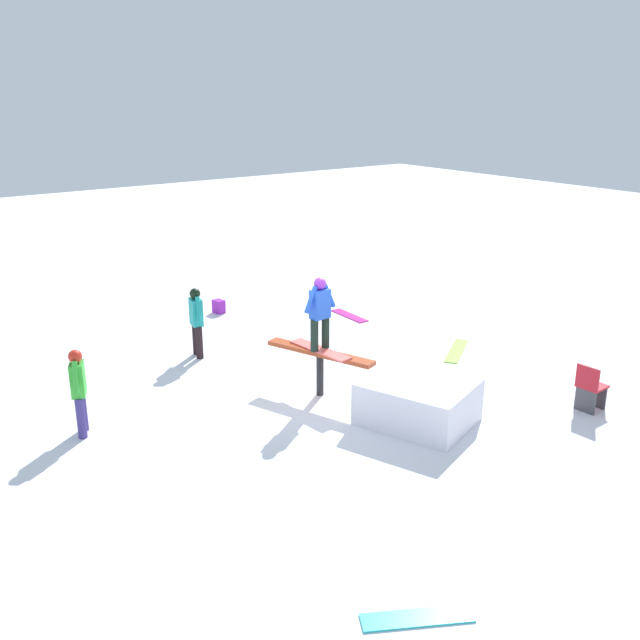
{
  "coord_description": "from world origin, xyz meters",
  "views": [
    {
      "loc": [
        -9.94,
        7.44,
        5.59
      ],
      "look_at": [
        0.0,
        0.0,
        1.49
      ],
      "focal_mm": 40.0,
      "sensor_mm": 36.0,
      "label": 1
    }
  ],
  "objects_px": {
    "loose_snowboard_cyan": "(417,618)",
    "folding_chair": "(590,389)",
    "rail_feature": "(320,358)",
    "loose_snowboard_lime": "(457,351)",
    "loose_snowboard_magenta": "(349,316)",
    "backpack_on_snow": "(219,306)",
    "main_rider_on_rail": "(320,315)",
    "bystander_teal": "(196,319)",
    "bystander_green": "(79,388)"
  },
  "relations": [
    {
      "from": "loose_snowboard_magenta",
      "to": "loose_snowboard_cyan",
      "type": "bearing_deg",
      "value": -32.53
    },
    {
      "from": "bystander_teal",
      "to": "folding_chair",
      "type": "height_order",
      "value": "bystander_teal"
    },
    {
      "from": "rail_feature",
      "to": "loose_snowboard_lime",
      "type": "height_order",
      "value": "rail_feature"
    },
    {
      "from": "rail_feature",
      "to": "bystander_teal",
      "type": "bearing_deg",
      "value": -3.41
    },
    {
      "from": "loose_snowboard_magenta",
      "to": "backpack_on_snow",
      "type": "height_order",
      "value": "backpack_on_snow"
    },
    {
      "from": "loose_snowboard_magenta",
      "to": "backpack_on_snow",
      "type": "xyz_separation_m",
      "value": [
        2.25,
        2.52,
        0.16
      ]
    },
    {
      "from": "bystander_teal",
      "to": "loose_snowboard_lime",
      "type": "xyz_separation_m",
      "value": [
        -3.16,
        -4.71,
        -0.85
      ]
    },
    {
      "from": "bystander_teal",
      "to": "backpack_on_snow",
      "type": "distance_m",
      "value": 3.18
    },
    {
      "from": "main_rider_on_rail",
      "to": "loose_snowboard_magenta",
      "type": "height_order",
      "value": "main_rider_on_rail"
    },
    {
      "from": "loose_snowboard_lime",
      "to": "folding_chair",
      "type": "distance_m",
      "value": 3.54
    },
    {
      "from": "bystander_teal",
      "to": "bystander_green",
      "type": "bearing_deg",
      "value": 135.22
    },
    {
      "from": "main_rider_on_rail",
      "to": "bystander_teal",
      "type": "bearing_deg",
      "value": 10.35
    },
    {
      "from": "main_rider_on_rail",
      "to": "loose_snowboard_magenta",
      "type": "distance_m",
      "value": 5.15
    },
    {
      "from": "bystander_green",
      "to": "folding_chair",
      "type": "distance_m",
      "value": 8.9
    },
    {
      "from": "bystander_teal",
      "to": "loose_snowboard_magenta",
      "type": "distance_m",
      "value": 4.49
    },
    {
      "from": "main_rider_on_rail",
      "to": "bystander_green",
      "type": "relative_size",
      "value": 0.96
    },
    {
      "from": "rail_feature",
      "to": "loose_snowboard_cyan",
      "type": "relative_size",
      "value": 1.77
    },
    {
      "from": "loose_snowboard_magenta",
      "to": "folding_chair",
      "type": "relative_size",
      "value": 1.41
    },
    {
      "from": "backpack_on_snow",
      "to": "bystander_teal",
      "type": "bearing_deg",
      "value": -45.2
    },
    {
      "from": "bystander_teal",
      "to": "loose_snowboard_cyan",
      "type": "height_order",
      "value": "bystander_teal"
    },
    {
      "from": "main_rider_on_rail",
      "to": "bystander_teal",
      "type": "height_order",
      "value": "main_rider_on_rail"
    },
    {
      "from": "bystander_green",
      "to": "bystander_teal",
      "type": "bearing_deg",
      "value": 147.24
    },
    {
      "from": "loose_snowboard_magenta",
      "to": "rail_feature",
      "type": "bearing_deg",
      "value": -43.01
    },
    {
      "from": "rail_feature",
      "to": "loose_snowboard_lime",
      "type": "bearing_deg",
      "value": -108.43
    },
    {
      "from": "loose_snowboard_cyan",
      "to": "folding_chair",
      "type": "xyz_separation_m",
      "value": [
        1.99,
        -6.22,
        0.4
      ]
    },
    {
      "from": "bystander_green",
      "to": "loose_snowboard_cyan",
      "type": "height_order",
      "value": "bystander_green"
    },
    {
      "from": "backpack_on_snow",
      "to": "loose_snowboard_cyan",
      "type": "bearing_deg",
      "value": -26.39
    },
    {
      "from": "bystander_green",
      "to": "loose_snowboard_magenta",
      "type": "xyz_separation_m",
      "value": [
        2.32,
        -7.66,
        -0.84
      ]
    },
    {
      "from": "backpack_on_snow",
      "to": "rail_feature",
      "type": "bearing_deg",
      "value": -17.71
    },
    {
      "from": "main_rider_on_rail",
      "to": "loose_snowboard_cyan",
      "type": "xyz_separation_m",
      "value": [
        -5.44,
        2.74,
        -1.59
      ]
    },
    {
      "from": "bystander_teal",
      "to": "bystander_green",
      "type": "height_order",
      "value": "bystander_teal"
    },
    {
      "from": "bystander_teal",
      "to": "backpack_on_snow",
      "type": "relative_size",
      "value": 4.5
    },
    {
      "from": "backpack_on_snow",
      "to": "loose_snowboard_lime",
      "type": "bearing_deg",
      "value": 18.78
    },
    {
      "from": "main_rider_on_rail",
      "to": "loose_snowboard_cyan",
      "type": "height_order",
      "value": "main_rider_on_rail"
    },
    {
      "from": "folding_chair",
      "to": "bystander_teal",
      "type": "bearing_deg",
      "value": 31.01
    },
    {
      "from": "rail_feature",
      "to": "main_rider_on_rail",
      "type": "xyz_separation_m",
      "value": [
        0.0,
        0.0,
        0.85
      ]
    },
    {
      "from": "bystander_green",
      "to": "loose_snowboard_cyan",
      "type": "relative_size",
      "value": 1.2
    },
    {
      "from": "rail_feature",
      "to": "bystander_teal",
      "type": "height_order",
      "value": "bystander_teal"
    },
    {
      "from": "rail_feature",
      "to": "loose_snowboard_magenta",
      "type": "height_order",
      "value": "rail_feature"
    },
    {
      "from": "rail_feature",
      "to": "bystander_green",
      "type": "bearing_deg",
      "value": 55.92
    },
    {
      "from": "rail_feature",
      "to": "loose_snowboard_lime",
      "type": "relative_size",
      "value": 1.45
    },
    {
      "from": "bystander_green",
      "to": "folding_chair",
      "type": "relative_size",
      "value": 1.72
    },
    {
      "from": "loose_snowboard_lime",
      "to": "loose_snowboard_cyan",
      "type": "xyz_separation_m",
      "value": [
        -5.49,
        6.55,
        0.0
      ]
    },
    {
      "from": "bystander_green",
      "to": "rail_feature",
      "type": "bearing_deg",
      "value": 99.5
    },
    {
      "from": "loose_snowboard_magenta",
      "to": "backpack_on_snow",
      "type": "bearing_deg",
      "value": -129.08
    },
    {
      "from": "main_rider_on_rail",
      "to": "loose_snowboard_cyan",
      "type": "bearing_deg",
      "value": 147.94
    },
    {
      "from": "rail_feature",
      "to": "folding_chair",
      "type": "xyz_separation_m",
      "value": [
        -3.45,
        -3.48,
        -0.33
      ]
    },
    {
      "from": "main_rider_on_rail",
      "to": "backpack_on_snow",
      "type": "relative_size",
      "value": 4.26
    },
    {
      "from": "loose_snowboard_cyan",
      "to": "folding_chair",
      "type": "relative_size",
      "value": 1.43
    },
    {
      "from": "main_rider_on_rail",
      "to": "bystander_green",
      "type": "distance_m",
      "value": 4.36
    }
  ]
}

